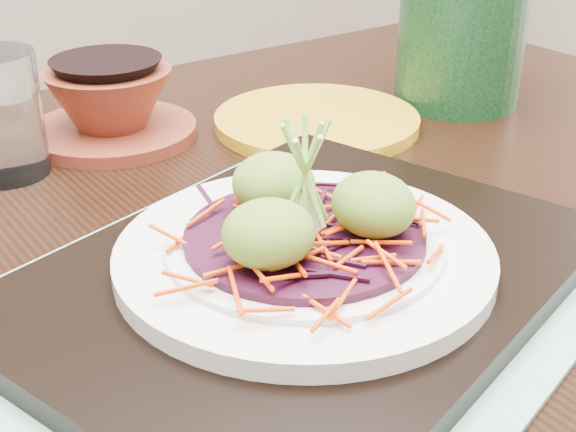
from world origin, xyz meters
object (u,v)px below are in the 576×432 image
white_plate (304,254)px  terracotta_bowl_set (111,108)px  green_jar (462,31)px  yellow_plate (317,121)px  dining_table (212,374)px  serving_tray (304,276)px

white_plate → terracotta_bowl_set: (-0.01, 0.32, 0.00)m
terracotta_bowl_set → green_jar: green_jar is taller
yellow_plate → green_jar: bearing=-4.1°
dining_table → white_plate: 0.16m
terracotta_bowl_set → green_jar: (0.35, -0.09, 0.05)m
terracotta_bowl_set → dining_table: bearing=-95.0°
yellow_plate → serving_tray: bearing=-124.1°
dining_table → green_jar: (0.37, 0.16, 0.18)m
serving_tray → white_plate: (0.00, 0.00, 0.02)m
dining_table → serving_tray: size_ratio=3.63×
serving_tray → terracotta_bowl_set: terracotta_bowl_set is taller
serving_tray → terracotta_bowl_set: (-0.01, 0.32, 0.02)m
dining_table → serving_tray: 0.14m
yellow_plate → green_jar: size_ratio=1.33×
green_jar → white_plate: bearing=-144.7°
green_jar → serving_tray: bearing=-144.7°
white_plate → terracotta_bowl_set: 0.32m
serving_tray → terracotta_bowl_set: 0.32m
serving_tray → white_plate: bearing=68.9°
dining_table → white_plate: (0.03, -0.08, 0.13)m
yellow_plate → white_plate: bearing=-124.1°
yellow_plate → green_jar: (0.17, -0.01, 0.07)m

